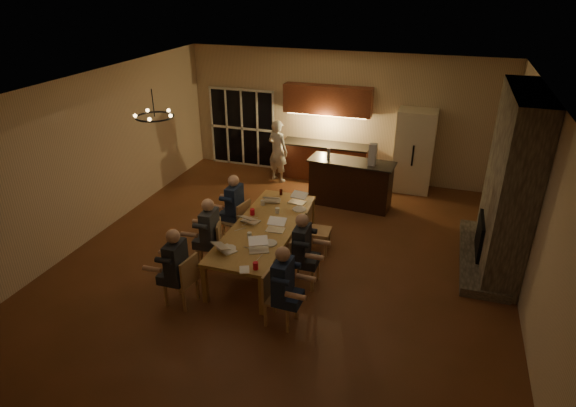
# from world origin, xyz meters

# --- Properties ---
(floor) EXTENTS (9.00, 9.00, 0.00)m
(floor) POSITION_xyz_m (0.00, 0.00, 0.00)
(floor) COLOR brown
(floor) RESTS_ON ground
(back_wall) EXTENTS (8.00, 0.04, 3.20)m
(back_wall) POSITION_xyz_m (0.00, 4.52, 1.60)
(back_wall) COLOR beige
(back_wall) RESTS_ON ground
(left_wall) EXTENTS (0.04, 9.00, 3.20)m
(left_wall) POSITION_xyz_m (-4.02, 0.00, 1.60)
(left_wall) COLOR beige
(left_wall) RESTS_ON ground
(right_wall) EXTENTS (0.04, 9.00, 3.20)m
(right_wall) POSITION_xyz_m (4.02, 0.00, 1.60)
(right_wall) COLOR beige
(right_wall) RESTS_ON ground
(ceiling) EXTENTS (8.00, 9.00, 0.04)m
(ceiling) POSITION_xyz_m (0.00, 0.00, 3.22)
(ceiling) COLOR white
(ceiling) RESTS_ON back_wall
(french_doors) EXTENTS (1.86, 0.08, 2.10)m
(french_doors) POSITION_xyz_m (-2.70, 4.47, 1.05)
(french_doors) COLOR black
(french_doors) RESTS_ON ground
(fireplace) EXTENTS (0.58, 2.50, 3.20)m
(fireplace) POSITION_xyz_m (3.70, 1.20, 1.60)
(fireplace) COLOR #6D6355
(fireplace) RESTS_ON ground
(kitchenette) EXTENTS (2.24, 0.68, 2.40)m
(kitchenette) POSITION_xyz_m (-0.30, 4.20, 1.20)
(kitchenette) COLOR brown
(kitchenette) RESTS_ON ground
(refrigerator) EXTENTS (0.90, 0.68, 2.00)m
(refrigerator) POSITION_xyz_m (1.90, 4.15, 1.00)
(refrigerator) COLOR beige
(refrigerator) RESTS_ON ground
(dining_table) EXTENTS (1.10, 3.02, 0.75)m
(dining_table) POSITION_xyz_m (-0.34, -0.09, 0.38)
(dining_table) COLOR #AA8444
(dining_table) RESTS_ON ground
(bar_island) EXTENTS (1.96, 0.83, 1.08)m
(bar_island) POSITION_xyz_m (0.65, 2.80, 0.54)
(bar_island) COLOR black
(bar_island) RESTS_ON ground
(chair_left_near) EXTENTS (0.49, 0.49, 0.89)m
(chair_left_near) POSITION_xyz_m (-1.19, -1.68, 0.45)
(chair_left_near) COLOR tan
(chair_left_near) RESTS_ON ground
(chair_left_mid) EXTENTS (0.56, 0.56, 0.89)m
(chair_left_mid) POSITION_xyz_m (-1.27, -0.53, 0.45)
(chair_left_mid) COLOR tan
(chair_left_mid) RESTS_ON ground
(chair_left_far) EXTENTS (0.52, 0.52, 0.89)m
(chair_left_far) POSITION_xyz_m (-1.16, 0.45, 0.45)
(chair_left_far) COLOR tan
(chair_left_far) RESTS_ON ground
(chair_right_near) EXTENTS (0.47, 0.47, 0.89)m
(chair_right_near) POSITION_xyz_m (0.49, -1.64, 0.45)
(chair_right_near) COLOR tan
(chair_right_near) RESTS_ON ground
(chair_right_mid) EXTENTS (0.44, 0.44, 0.89)m
(chair_right_mid) POSITION_xyz_m (0.55, -0.55, 0.45)
(chair_right_mid) COLOR tan
(chair_right_mid) RESTS_ON ground
(chair_right_far) EXTENTS (0.46, 0.46, 0.89)m
(chair_right_far) POSITION_xyz_m (0.49, 0.59, 0.45)
(chair_right_far) COLOR tan
(chair_right_far) RESTS_ON ground
(person_left_near) EXTENTS (0.62, 0.62, 1.38)m
(person_left_near) POSITION_xyz_m (-1.19, -1.74, 0.69)
(person_left_near) COLOR #21242B
(person_left_near) RESTS_ON ground
(person_right_near) EXTENTS (0.62, 0.62, 1.38)m
(person_right_near) POSITION_xyz_m (0.55, -1.71, 0.69)
(person_right_near) COLOR #1E2B4B
(person_right_near) RESTS_ON ground
(person_left_mid) EXTENTS (0.64, 0.64, 1.38)m
(person_left_mid) POSITION_xyz_m (-1.19, -0.59, 0.69)
(person_left_mid) COLOR #373B42
(person_left_mid) RESTS_ON ground
(person_right_mid) EXTENTS (0.61, 0.61, 1.38)m
(person_right_mid) POSITION_xyz_m (0.51, -0.64, 0.69)
(person_right_mid) COLOR #21242B
(person_right_mid) RESTS_ON ground
(person_left_far) EXTENTS (0.62, 0.62, 1.38)m
(person_left_far) POSITION_xyz_m (-1.21, 0.53, 0.69)
(person_left_far) COLOR #1E2B4B
(person_left_far) RESTS_ON ground
(standing_person) EXTENTS (0.68, 0.56, 1.59)m
(standing_person) POSITION_xyz_m (-1.41, 3.68, 0.80)
(standing_person) COLOR silver
(standing_person) RESTS_ON ground
(chandelier) EXTENTS (0.63, 0.63, 0.03)m
(chandelier) POSITION_xyz_m (-2.02, -0.61, 2.75)
(chandelier) COLOR black
(chandelier) RESTS_ON ceiling
(laptop_a) EXTENTS (0.42, 0.41, 0.23)m
(laptop_a) POSITION_xyz_m (-0.64, -1.07, 0.86)
(laptop_a) COLOR silver
(laptop_a) RESTS_ON dining_table
(laptop_b) EXTENTS (0.41, 0.39, 0.23)m
(laptop_b) POSITION_xyz_m (-0.13, -0.92, 0.86)
(laptop_b) COLOR silver
(laptop_b) RESTS_ON dining_table
(laptop_c) EXTENTS (0.38, 0.35, 0.23)m
(laptop_c) POSITION_xyz_m (-0.65, -0.01, 0.86)
(laptop_c) COLOR silver
(laptop_c) RESTS_ON dining_table
(laptop_d) EXTENTS (0.34, 0.30, 0.23)m
(laptop_d) POSITION_xyz_m (-0.11, -0.18, 0.86)
(laptop_d) COLOR silver
(laptop_d) RESTS_ON dining_table
(laptop_e) EXTENTS (0.37, 0.34, 0.23)m
(laptop_e) POSITION_xyz_m (-0.57, 0.94, 0.86)
(laptop_e) COLOR silver
(laptop_e) RESTS_ON dining_table
(laptop_f) EXTENTS (0.36, 0.33, 0.23)m
(laptop_f) POSITION_xyz_m (-0.08, 1.02, 0.86)
(laptop_f) COLOR silver
(laptop_f) RESTS_ON dining_table
(mug_front) EXTENTS (0.08, 0.08, 0.10)m
(mug_front) POSITION_xyz_m (-0.44, -0.57, 0.80)
(mug_front) COLOR silver
(mug_front) RESTS_ON dining_table
(mug_mid) EXTENTS (0.09, 0.09, 0.10)m
(mug_mid) POSITION_xyz_m (-0.30, 0.48, 0.80)
(mug_mid) COLOR silver
(mug_mid) RESTS_ON dining_table
(mug_back) EXTENTS (0.09, 0.09, 0.10)m
(mug_back) POSITION_xyz_m (-0.69, 0.71, 0.80)
(mug_back) COLOR silver
(mug_back) RESTS_ON dining_table
(redcup_near) EXTENTS (0.08, 0.08, 0.12)m
(redcup_near) POSITION_xyz_m (0.02, -1.45, 0.81)
(redcup_near) COLOR red
(redcup_near) RESTS_ON dining_table
(redcup_mid) EXTENTS (0.09, 0.09, 0.12)m
(redcup_mid) POSITION_xyz_m (-0.72, 0.25, 0.81)
(redcup_mid) COLOR red
(redcup_mid) RESTS_ON dining_table
(can_silver) EXTENTS (0.07, 0.07, 0.12)m
(can_silver) POSITION_xyz_m (-0.32, -0.73, 0.81)
(can_silver) COLOR #B2B2B7
(can_silver) RESTS_ON dining_table
(can_cola) EXTENTS (0.06, 0.06, 0.12)m
(can_cola) POSITION_xyz_m (-0.50, 1.28, 0.81)
(can_cola) COLOR #3F0F0C
(can_cola) RESTS_ON dining_table
(plate_near) EXTENTS (0.26, 0.26, 0.02)m
(plate_near) POSITION_xyz_m (-0.04, -0.66, 0.76)
(plate_near) COLOR silver
(plate_near) RESTS_ON dining_table
(plate_left) EXTENTS (0.23, 0.23, 0.02)m
(plate_left) POSITION_xyz_m (-0.62, -1.02, 0.76)
(plate_left) COLOR silver
(plate_left) RESTS_ON dining_table
(plate_far) EXTENTS (0.26, 0.26, 0.02)m
(plate_far) POSITION_xyz_m (0.06, 0.73, 0.76)
(plate_far) COLOR silver
(plate_far) RESTS_ON dining_table
(notepad) EXTENTS (0.22, 0.25, 0.01)m
(notepad) POSITION_xyz_m (-0.14, -1.53, 0.76)
(notepad) COLOR white
(notepad) RESTS_ON dining_table
(bar_bottle) EXTENTS (0.07, 0.07, 0.24)m
(bar_bottle) POSITION_xyz_m (0.11, 2.79, 1.20)
(bar_bottle) COLOR #99999E
(bar_bottle) RESTS_ON bar_island
(bar_blender) EXTENTS (0.17, 0.17, 0.48)m
(bar_blender) POSITION_xyz_m (1.11, 2.70, 1.32)
(bar_blender) COLOR silver
(bar_blender) RESTS_ON bar_island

